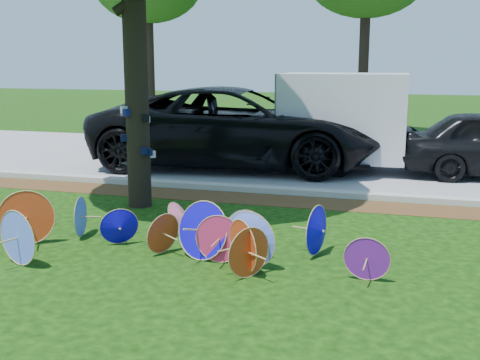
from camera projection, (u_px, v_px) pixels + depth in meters
name	position (u px, v px, depth m)	size (l,w,h in m)	color
ground	(161.00, 273.00, 7.92)	(90.00, 90.00, 0.00)	black
mulch_strip	(251.00, 199.00, 12.15)	(90.00, 1.00, 0.01)	#472D16
curb	(260.00, 189.00, 12.80)	(90.00, 0.30, 0.12)	#B7B5AD
street	(297.00, 161.00, 16.72)	(90.00, 8.00, 0.01)	gray
parasol_pile	(177.00, 232.00, 8.51)	(5.81, 2.51, 0.85)	#0E05DE
black_van	(238.00, 128.00, 15.58)	(3.45, 7.49, 2.08)	black
cargo_trailer	(343.00, 117.00, 15.05)	(3.05, 1.93, 2.74)	silver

